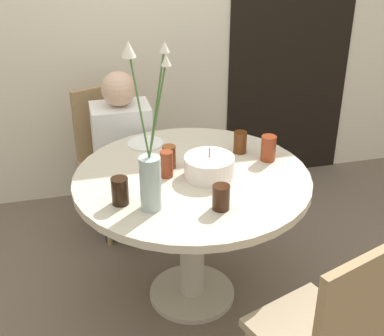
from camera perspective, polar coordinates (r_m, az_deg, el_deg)
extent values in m
plane|color=#6B5B4C|center=(3.00, 0.00, -13.36)|extent=(16.00, 16.00, 0.00)
cube|color=beige|center=(3.56, -5.05, 16.83)|extent=(8.00, 0.05, 2.60)
cube|color=black|center=(3.87, 10.58, 13.22)|extent=(0.90, 0.01, 2.05)
cylinder|color=beige|center=(2.58, 0.00, -1.18)|extent=(1.14, 1.14, 0.04)
cylinder|color=#B7AD99|center=(2.77, 0.00, -7.65)|extent=(0.13, 0.13, 0.67)
cylinder|color=#B7AD99|center=(2.99, 0.00, -13.15)|extent=(0.46, 0.46, 0.03)
cube|color=#9E896B|center=(3.37, -7.86, 0.04)|extent=(0.51, 0.51, 0.04)
cube|color=#997A51|center=(3.41, -9.49, 4.95)|extent=(0.37, 0.16, 0.46)
cylinder|color=#997A51|center=(3.28, -8.96, -5.25)|extent=(0.03, 0.03, 0.40)
cylinder|color=#997A51|center=(3.41, -3.80, -3.58)|extent=(0.03, 0.03, 0.40)
cylinder|color=#997A51|center=(3.56, -11.31, -2.71)|extent=(0.03, 0.03, 0.40)
cylinder|color=#997A51|center=(3.67, -6.45, -1.26)|extent=(0.03, 0.03, 0.40)
cube|color=#9E896B|center=(2.25, 12.50, -16.74)|extent=(0.51, 0.51, 0.04)
cube|color=#997A51|center=(2.00, 17.03, -14.40)|extent=(0.37, 0.16, 0.46)
cylinder|color=#997A51|center=(2.58, 11.99, -16.49)|extent=(0.03, 0.03, 0.40)
cylinder|color=white|center=(2.54, 1.84, 0.13)|extent=(0.24, 0.24, 0.10)
cylinder|color=#E54C4C|center=(2.50, 1.87, 1.63)|extent=(0.01, 0.01, 0.04)
cylinder|color=#9EB2AD|center=(2.26, -4.46, -1.65)|extent=(0.09, 0.09, 0.24)
cylinder|color=#4C7538|center=(2.16, -5.66, 6.73)|extent=(0.06, 0.11, 0.43)
cone|color=silver|center=(2.14, -6.81, 12.51)|extent=(0.06, 0.06, 0.07)
cylinder|color=#4C7538|center=(2.13, -3.71, 6.11)|extent=(0.09, 0.02, 0.40)
cone|color=silver|center=(2.07, -2.77, 11.42)|extent=(0.04, 0.04, 0.04)
cylinder|color=#4C7538|center=(2.14, -3.79, 6.81)|extent=(0.09, 0.05, 0.45)
cone|color=silver|center=(2.09, -2.95, 12.80)|extent=(0.04, 0.04, 0.04)
cylinder|color=white|center=(2.89, -5.00, 2.64)|extent=(0.19, 0.19, 0.01)
cylinder|color=black|center=(2.34, -7.69, -2.45)|extent=(0.08, 0.08, 0.12)
cylinder|color=#33190C|center=(2.28, 3.12, -3.14)|extent=(0.08, 0.08, 0.11)
cylinder|color=#51280F|center=(2.78, 5.16, 2.76)|extent=(0.07, 0.07, 0.11)
cylinder|color=maroon|center=(2.71, 8.15, 2.10)|extent=(0.08, 0.08, 0.13)
cylinder|color=#51280F|center=(2.61, -2.46, 1.18)|extent=(0.07, 0.07, 0.12)
cylinder|color=maroon|center=(2.53, -2.73, 0.42)|extent=(0.06, 0.06, 0.13)
cube|color=#383333|center=(3.40, -7.05, -3.44)|extent=(0.31, 0.24, 0.44)
cube|color=white|center=(3.20, -7.49, 3.12)|extent=(0.34, 0.24, 0.42)
sphere|color=#D1A889|center=(3.09, -7.84, 8.36)|extent=(0.20, 0.20, 0.20)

